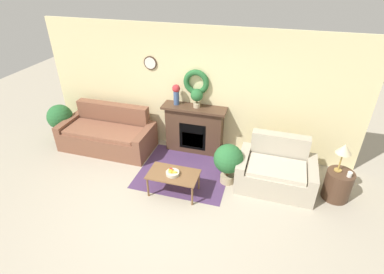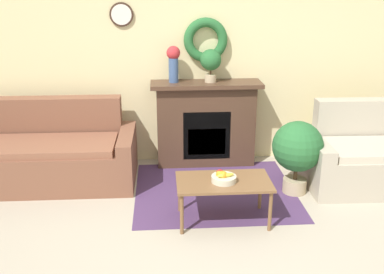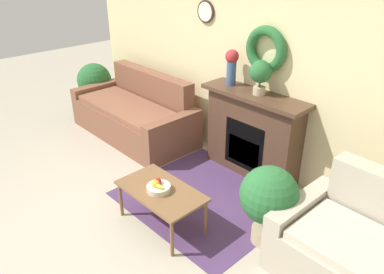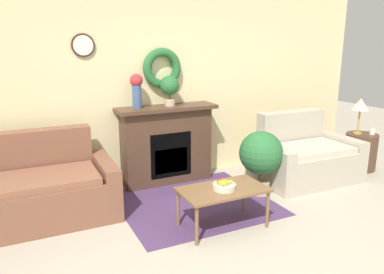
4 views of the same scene
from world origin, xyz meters
name	(u,v)px [view 2 (image 2 of 4)]	position (x,y,z in m)	size (l,w,h in m)	color
ground_plane	(227,256)	(0.00, 0.00, 0.00)	(16.00, 16.00, 0.00)	#ADA38E
floor_rug	(215,190)	(0.05, 1.29, 0.00)	(1.80, 1.62, 0.01)	#4C335B
wall_back	(203,57)	(0.00, 2.33, 1.36)	(6.80, 0.18, 2.70)	beige
fireplace	(206,123)	(0.02, 2.12, 0.55)	(1.38, 0.41, 1.09)	#4C3323
couch_left	(47,155)	(-1.90, 1.71, 0.33)	(2.08, 0.98, 0.94)	brown
loveseat_right	(366,158)	(1.83, 1.38, 0.32)	(1.44, 0.98, 0.94)	#B2A893
coffee_table	(224,185)	(0.05, 0.62, 0.39)	(0.92, 0.52, 0.44)	brown
fruit_bowl	(223,177)	(0.04, 0.59, 0.48)	(0.24, 0.24, 0.12)	beige
vase_on_mantel_left	(173,61)	(-0.38, 2.13, 1.35)	(0.17, 0.17, 0.44)	#3D5684
potted_plant_on_mantel	(211,62)	(0.07, 2.11, 1.34)	(0.26, 0.26, 0.40)	tan
potted_plant_floor_by_loveseat	(297,149)	(0.95, 1.20, 0.52)	(0.56, 0.56, 0.83)	tan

